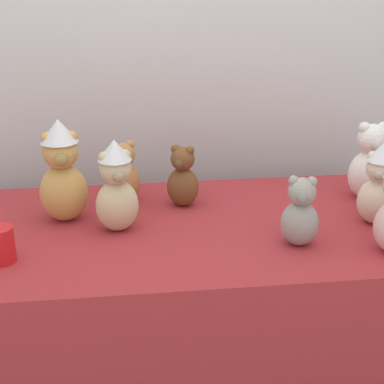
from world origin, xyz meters
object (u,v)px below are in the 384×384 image
at_px(teddy_bear_snow, 370,163).
at_px(teddy_bear_sand, 116,187).
at_px(teddy_bear_chestnut, 183,178).
at_px(teddy_bear_cream, 379,185).
at_px(teddy_bear_ash, 300,213).
at_px(teddy_bear_caramel, 124,174).
at_px(party_cup_red, 1,245).
at_px(display_table, 192,316).
at_px(teddy_bear_honey, 62,172).

height_order(teddy_bear_snow, teddy_bear_sand, teddy_bear_sand).
bearing_deg(teddy_bear_chestnut, teddy_bear_cream, 6.24).
relative_size(teddy_bear_snow, teddy_bear_ash, 1.28).
bearing_deg(teddy_bear_caramel, teddy_bear_ash, -57.68).
distance_m(teddy_bear_caramel, teddy_bear_sand, 0.24).
xyz_separation_m(teddy_bear_cream, party_cup_red, (-1.20, -0.13, -0.08)).
height_order(teddy_bear_sand, party_cup_red, teddy_bear_sand).
bearing_deg(teddy_bear_snow, teddy_bear_caramel, 177.99).
height_order(display_table, teddy_bear_snow, teddy_bear_snow).
relative_size(teddy_bear_caramel, teddy_bear_cream, 0.82).
height_order(teddy_bear_chestnut, teddy_bear_snow, teddy_bear_snow).
height_order(teddy_bear_honey, teddy_bear_cream, teddy_bear_honey).
xyz_separation_m(teddy_bear_honey, teddy_bear_sand, (0.18, -0.10, -0.02)).
distance_m(teddy_bear_ash, teddy_bear_sand, 0.59).
relative_size(teddy_bear_cream, party_cup_red, 2.58).
relative_size(display_table, party_cup_red, 17.59).
bearing_deg(teddy_bear_caramel, display_table, -66.34).
relative_size(teddy_bear_caramel, teddy_bear_honey, 0.65).
bearing_deg(display_table, teddy_bear_sand, -178.70).
bearing_deg(teddy_bear_honey, teddy_bear_snow, -3.09).
distance_m(display_table, party_cup_red, 0.74).
distance_m(teddy_bear_caramel, teddy_bear_honey, 0.25).
height_order(display_table, teddy_bear_chestnut, teddy_bear_chestnut).
relative_size(teddy_bear_caramel, teddy_bear_ash, 1.01).
bearing_deg(teddy_bear_chestnut, teddy_bear_caramel, -169.89).
distance_m(teddy_bear_honey, teddy_bear_cream, 1.05).
xyz_separation_m(teddy_bear_sand, party_cup_red, (-0.34, -0.18, -0.10)).
relative_size(teddy_bear_honey, party_cup_red, 3.23).
distance_m(teddy_bear_chestnut, teddy_bear_sand, 0.30).
bearing_deg(teddy_bear_cream, teddy_bear_ash, -127.91).
bearing_deg(teddy_bear_ash, teddy_bear_caramel, 157.52).
xyz_separation_m(teddy_bear_snow, teddy_bear_sand, (-0.92, -0.17, 0.02)).
height_order(teddy_bear_honey, party_cup_red, teddy_bear_honey).
bearing_deg(party_cup_red, display_table, 17.38).
height_order(teddy_bear_snow, teddy_bear_ash, teddy_bear_snow).
distance_m(teddy_bear_cream, teddy_bear_ash, 0.33).
bearing_deg(teddy_bear_snow, teddy_bear_ash, -134.21).
relative_size(teddy_bear_caramel, teddy_bear_chestnut, 1.02).
distance_m(teddy_bear_snow, teddy_bear_sand, 0.94).
xyz_separation_m(teddy_bear_chestnut, teddy_bear_cream, (0.63, -0.23, 0.03)).
bearing_deg(teddy_bear_caramel, party_cup_red, -151.04).
distance_m(teddy_bear_snow, teddy_bear_ash, 0.50).
height_order(display_table, teddy_bear_caramel, teddy_bear_caramel).
bearing_deg(teddy_bear_honey, teddy_bear_cream, -14.85).
bearing_deg(teddy_bear_ash, party_cup_red, -164.55).
height_order(teddy_bear_caramel, teddy_bear_honey, teddy_bear_honey).
xyz_separation_m(teddy_bear_caramel, teddy_bear_snow, (0.90, -0.07, 0.03)).
height_order(display_table, party_cup_red, party_cup_red).
height_order(teddy_bear_caramel, party_cup_red, teddy_bear_caramel).
height_order(teddy_bear_chestnut, teddy_bear_ash, same).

